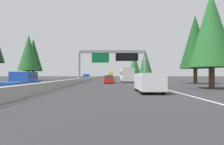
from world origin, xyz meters
TOP-DOWN VIEW (x-y plane):
  - ground_plane at (60.00, 0.00)m, footprint 320.00×320.00m
  - median_barrier at (80.00, 0.30)m, footprint 180.00×0.56m
  - shoulder_stripe_right at (70.00, -11.52)m, footprint 160.00×0.16m
  - shoulder_stripe_median at (70.00, -0.25)m, footprint 160.00×0.16m
  - sign_gantry_overhead at (34.98, -6.04)m, footprint 0.50×12.68m
  - minivan_near_center at (16.07, -8.99)m, footprint 5.00×1.95m
  - sedan_far_right at (35.53, -5.26)m, footprint 4.40×1.80m
  - pickup_near_right at (67.70, -5.29)m, footprint 5.60×2.00m
  - box_truck_mid_left at (98.57, -5.49)m, footprint 8.50×2.40m
  - sedan_distant_b at (80.14, -5.56)m, footprint 4.40×1.80m
  - sedan_distant_a at (57.93, -5.42)m, footprint 4.40×1.80m
  - bus_far_center at (44.53, -9.22)m, footprint 11.50×2.55m
  - oncoming_near at (17.06, 2.83)m, footprint 5.60×2.00m
  - oncoming_far at (63.88, 2.74)m, footprint 5.60×2.00m
  - conifer_right_foreground at (20.77, -17.06)m, footprint 4.87×4.87m
  - conifer_right_near at (33.84, -20.88)m, footprint 5.47×5.47m
  - conifer_right_mid at (71.87, -18.57)m, footprint 4.81×4.81m
  - conifer_right_far at (89.76, -16.55)m, footprint 5.09×5.09m
  - conifer_right_distant at (103.18, -18.01)m, footprint 4.37×4.37m
  - conifer_left_near at (52.65, 17.27)m, footprint 5.59×5.59m
  - conifer_left_mid at (55.27, 17.05)m, footprint 5.33×5.33m

SIDE VIEW (x-z plane):
  - ground_plane at x=60.00m, z-range 0.00..0.00m
  - shoulder_stripe_right at x=70.00m, z-range 0.00..0.01m
  - shoulder_stripe_median at x=70.00m, z-range 0.00..0.01m
  - median_barrier at x=80.00m, z-range 0.00..0.90m
  - sedan_far_right at x=35.53m, z-range -0.05..1.42m
  - sedan_distant_b at x=80.14m, z-range -0.05..1.42m
  - sedan_distant_a at x=57.93m, z-range -0.05..1.42m
  - pickup_near_right at x=67.70m, z-range -0.02..1.84m
  - oncoming_near at x=17.06m, z-range -0.02..1.84m
  - oncoming_far at x=63.88m, z-range -0.02..1.84m
  - minivan_near_center at x=16.07m, z-range 0.11..1.80m
  - box_truck_mid_left at x=98.57m, z-range 0.14..3.09m
  - bus_far_center at x=44.53m, z-range 0.17..3.27m
  - sign_gantry_overhead at x=34.98m, z-range 1.82..7.97m
  - conifer_right_distant at x=103.18m, z-range 1.07..11.00m
  - conifer_right_mid at x=71.87m, z-range 1.18..12.10m
  - conifer_right_foreground at x=20.77m, z-range 1.19..12.26m
  - conifer_right_far at x=89.76m, z-range 1.25..12.81m
  - conifer_left_mid at x=55.27m, z-range 1.31..13.42m
  - conifer_right_near at x=33.84m, z-range 1.34..13.78m
  - conifer_left_near at x=52.65m, z-range 1.37..14.08m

